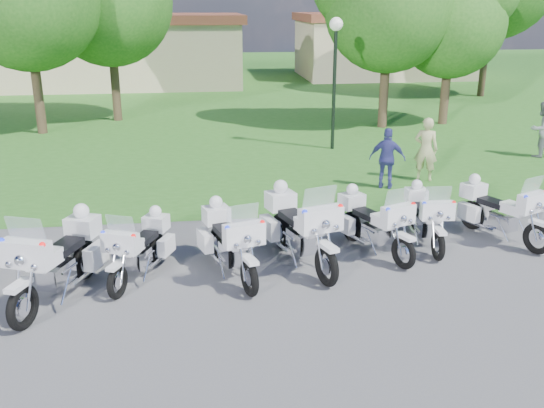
{
  "coord_description": "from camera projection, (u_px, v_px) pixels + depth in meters",
  "views": [
    {
      "loc": [
        -1.75,
        -10.3,
        4.85
      ],
      "look_at": [
        -0.28,
        1.2,
        0.95
      ],
      "focal_mm": 40.0,
      "sensor_mm": 36.0,
      "label": 1
    }
  ],
  "objects": [
    {
      "name": "ground",
      "position": [
        295.0,
        271.0,
        11.44
      ],
      "size": [
        100.0,
        100.0,
        0.0
      ],
      "primitive_type": "plane",
      "color": "#57575C",
      "rests_on": "ground"
    },
    {
      "name": "grass_lawn",
      "position": [
        223.0,
        85.0,
        36.83
      ],
      "size": [
        100.0,
        48.0,
        0.01
      ],
      "primitive_type": "cube",
      "color": "#2D6921",
      "rests_on": "ground"
    },
    {
      "name": "motorcycle_0",
      "position": [
        59.0,
        258.0,
        10.21
      ],
      "size": [
        1.43,
        2.48,
        1.74
      ],
      "rotation": [
        0.0,
        0.0,
        2.78
      ],
      "color": "black",
      "rests_on": "ground"
    },
    {
      "name": "motorcycle_1",
      "position": [
        141.0,
        247.0,
        11.03
      ],
      "size": [
        1.21,
        2.0,
        1.43
      ],
      "rotation": [
        0.0,
        0.0,
        2.74
      ],
      "color": "black",
      "rests_on": "ground"
    },
    {
      "name": "motorcycle_2",
      "position": [
        230.0,
        240.0,
        11.15
      ],
      "size": [
        1.2,
        2.3,
        1.59
      ],
      "rotation": [
        0.0,
        0.0,
        3.43
      ],
      "color": "black",
      "rests_on": "ground"
    },
    {
      "name": "motorcycle_3",
      "position": [
        299.0,
        227.0,
        11.59
      ],
      "size": [
        1.36,
        2.56,
        1.77
      ],
      "rotation": [
        0.0,
        0.0,
        3.44
      ],
      "color": "black",
      "rests_on": "ground"
    },
    {
      "name": "motorcycle_4",
      "position": [
        373.0,
        222.0,
        12.14
      ],
      "size": [
        1.29,
        2.15,
        1.53
      ],
      "rotation": [
        0.0,
        0.0,
        3.53
      ],
      "color": "black",
      "rests_on": "ground"
    },
    {
      "name": "motorcycle_5",
      "position": [
        425.0,
        216.0,
        12.6
      ],
      "size": [
        0.77,
        2.16,
        1.45
      ],
      "rotation": [
        0.0,
        0.0,
        3.09
      ],
      "color": "black",
      "rests_on": "ground"
    },
    {
      "name": "motorcycle_6",
      "position": [
        499.0,
        210.0,
        12.81
      ],
      "size": [
        1.35,
        2.15,
        1.55
      ],
      "rotation": [
        0.0,
        0.0,
        3.57
      ],
      "color": "black",
      "rests_on": "ground"
    },
    {
      "name": "lamp_post",
      "position": [
        335.0,
        51.0,
        19.86
      ],
      "size": [
        0.44,
        0.44,
        4.35
      ],
      "color": "black",
      "rests_on": "ground"
    },
    {
      "name": "tree_3",
      "position": [
        451.0,
        13.0,
        23.77
      ],
      "size": [
        4.98,
        4.25,
        6.64
      ],
      "color": "#38281C",
      "rests_on": "ground"
    },
    {
      "name": "building_west",
      "position": [
        121.0,
        50.0,
        36.39
      ],
      "size": [
        14.56,
        8.32,
        4.1
      ],
      "color": "#C1AE8B",
      "rests_on": "ground"
    },
    {
      "name": "building_east",
      "position": [
        385.0,
        45.0,
        40.31
      ],
      "size": [
        11.44,
        7.28,
        4.1
      ],
      "color": "#C1AE8B",
      "rests_on": "ground"
    },
    {
      "name": "bystander_a",
      "position": [
        426.0,
        149.0,
        16.95
      ],
      "size": [
        0.78,
        0.67,
        1.8
      ],
      "primitive_type": "imported",
      "rotation": [
        0.0,
        0.0,
        2.7
      ],
      "color": "tan",
      "rests_on": "ground"
    },
    {
      "name": "bystander_b",
      "position": [
        542.0,
        129.0,
        19.55
      ],
      "size": [
        1.03,
        0.9,
        1.81
      ],
      "primitive_type": "imported",
      "rotation": [
        0.0,
        0.0,
        -2.87
      ],
      "color": "gray",
      "rests_on": "ground"
    },
    {
      "name": "bystander_c",
      "position": [
        387.0,
        159.0,
        16.25
      ],
      "size": [
        1.04,
        0.74,
        1.65
      ],
      "primitive_type": "imported",
      "rotation": [
        0.0,
        0.0,
        2.75
      ],
      "color": "#373984",
      "rests_on": "ground"
    }
  ]
}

